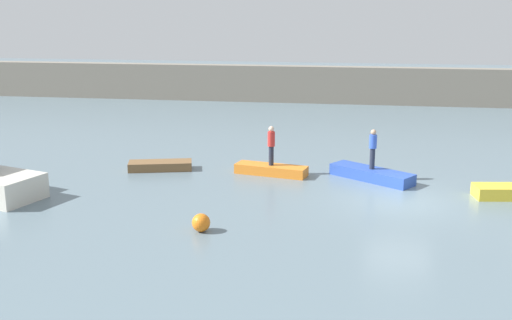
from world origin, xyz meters
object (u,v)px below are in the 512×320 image
Objects in this scene: rowboat_blue at (372,174)px; person_red_shirt at (271,143)px; person_blue_shirt at (373,147)px; rowboat_orange at (271,170)px; rowboat_brown at (160,166)px; mooring_buoy at (201,223)px.

person_red_shirt reaches higher than rowboat_blue.
rowboat_orange is at bearing 177.83° from person_blue_shirt.
rowboat_orange is (5.11, -0.01, 0.02)m from rowboat_brown.
person_blue_shirt is (4.39, -0.17, 1.23)m from rowboat_orange.
rowboat_orange is at bearing -147.53° from rowboat_blue.
person_blue_shirt is 2.81× the size of mooring_buoy.
rowboat_blue is 2.17× the size of person_blue_shirt.
rowboat_blue is at bearing 0.00° from person_blue_shirt.
person_red_shirt is (-4.39, 0.17, -0.03)m from person_blue_shirt.
rowboat_blue is 6.10× the size of mooring_buoy.
rowboat_blue reaches higher than rowboat_brown.
mooring_buoy is at bearing -127.73° from person_blue_shirt.
mooring_buoy is (-1.31, -7.53, 0.09)m from rowboat_orange.
person_blue_shirt is at bearing -15.98° from rowboat_brown.
person_blue_shirt is (0.00, 0.00, 1.20)m from rowboat_blue.
person_red_shirt reaches higher than rowboat_brown.
rowboat_orange is 4.56m from person_blue_shirt.
rowboat_blue is at bearing -15.98° from rowboat_brown.
person_red_shirt is at bearing 80.16° from mooring_buoy.
mooring_buoy is at bearing -99.84° from person_red_shirt.
rowboat_brown is at bearing -168.15° from rowboat_orange.
mooring_buoy is at bearing -87.90° from rowboat_orange.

